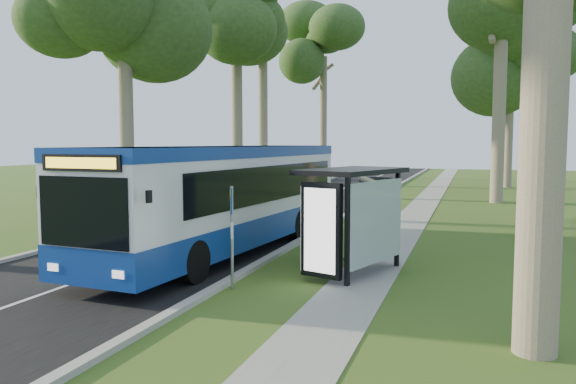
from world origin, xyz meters
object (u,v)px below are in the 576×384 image
object	(u,v)px
bus	(228,198)
car_white	(290,175)
bus_shelter	(354,201)
litter_bin	(312,243)
bus_stop_sign	(232,225)
car_silver	(299,171)

from	to	relation	value
bus	car_white	world-z (taller)	bus
bus_shelter	litter_bin	distance (m)	2.64
bus_shelter	car_white	world-z (taller)	bus_shelter
bus_stop_sign	litter_bin	distance (m)	3.93
bus	litter_bin	bearing A→B (deg)	-1.89
bus_stop_sign	bus_shelter	bearing A→B (deg)	16.15
bus_stop_sign	car_white	distance (m)	31.86
car_silver	litter_bin	bearing A→B (deg)	-72.58
bus_shelter	litter_bin	world-z (taller)	bus_shelter
litter_bin	car_silver	bearing A→B (deg)	107.80
bus	bus_shelter	xyz separation A→B (m)	(4.32, -1.94, 0.22)
bus_stop_sign	car_silver	xyz separation A→B (m)	(-9.82, 36.99, -0.65)
bus_shelter	car_silver	world-z (taller)	bus_shelter
bus	bus_stop_sign	distance (m)	4.45
litter_bin	bus_shelter	bearing A→B (deg)	-46.42
bus_stop_sign	car_silver	size ratio (longest dim) A/B	0.47
bus	bus_shelter	size ratio (longest dim) A/B	3.54
bus_stop_sign	car_white	bearing A→B (deg)	80.94
bus_stop_sign	car_silver	distance (m)	38.28
bus_stop_sign	bus_shelter	size ratio (longest dim) A/B	0.68
bus_stop_sign	car_silver	bearing A→B (deg)	80.20
bus_shelter	litter_bin	bearing A→B (deg)	151.91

